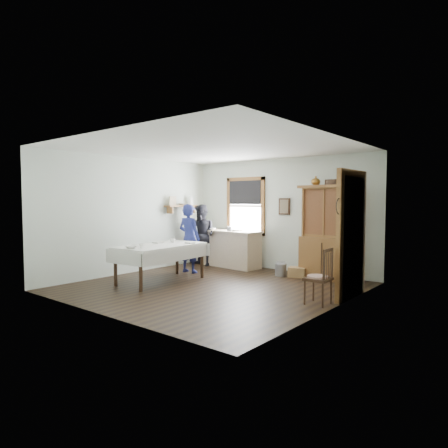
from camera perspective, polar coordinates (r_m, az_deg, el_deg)
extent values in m
cube|color=black|center=(7.94, -1.63, -8.90)|extent=(5.00, 5.00, 0.01)
cube|color=silver|center=(7.82, -1.67, 10.73)|extent=(5.00, 5.00, 0.01)
cube|color=silver|center=(9.80, 7.93, 1.34)|extent=(5.00, 0.01, 2.70)
cube|color=silver|center=(6.10, -17.17, -0.01)|extent=(5.00, 0.01, 2.70)
cube|color=silver|center=(9.58, -13.06, 1.24)|extent=(0.01, 5.00, 2.70)
cube|color=silver|center=(6.42, 15.51, 0.18)|extent=(0.01, 5.00, 2.70)
cube|color=white|center=(10.33, 3.14, 2.58)|extent=(1.00, 0.02, 1.30)
cube|color=olive|center=(10.32, 3.07, 6.44)|extent=(1.18, 0.06, 0.09)
cube|color=olive|center=(10.34, 3.05, -1.27)|extent=(1.18, 0.06, 0.09)
cube|color=olive|center=(10.64, 0.68, 2.61)|extent=(0.09, 0.06, 1.48)
cube|color=olive|center=(10.00, 5.59, 2.54)|extent=(0.09, 0.06, 1.48)
cube|color=black|center=(10.30, 3.00, 4.51)|extent=(0.98, 0.03, 0.60)
cube|color=#4C4136|center=(7.24, 17.95, -1.89)|extent=(0.03, 0.90, 2.10)
cube|color=olive|center=(6.78, 16.15, -2.21)|extent=(0.08, 0.12, 2.10)
cube|color=olive|center=(7.73, 19.10, -1.59)|extent=(0.08, 0.12, 2.10)
cube|color=olive|center=(7.24, 17.88, 6.91)|extent=(0.08, 1.14, 0.12)
cube|color=olive|center=(10.47, -6.14, 2.58)|extent=(0.24, 1.00, 0.04)
cube|color=olive|center=(10.20, -7.73, 1.98)|extent=(0.22, 0.03, 0.18)
cube|color=olive|center=(10.76, -4.62, 2.08)|extent=(0.22, 0.03, 0.18)
cube|color=#C6B489|center=(10.26, -7.33, 3.28)|extent=(0.03, 0.22, 0.24)
cylinder|color=white|center=(10.72, -4.81, 3.30)|extent=(0.12, 0.12, 0.22)
cube|color=#382113|center=(9.68, 8.58, 2.49)|extent=(0.30, 0.04, 0.40)
torus|color=black|center=(6.71, 16.19, 3.46)|extent=(0.01, 0.27, 0.27)
cube|color=#C6B489|center=(10.21, 1.03, -3.54)|extent=(1.66, 0.74, 0.93)
cube|color=olive|center=(8.85, 14.51, -1.15)|extent=(1.22, 0.64, 2.02)
cube|color=silver|center=(8.44, -9.01, -5.56)|extent=(1.16, 2.01, 0.78)
cube|color=#382113|center=(6.72, 13.30, -7.26)|extent=(0.45, 0.45, 0.93)
cube|color=gray|center=(9.11, 8.11, -6.48)|extent=(0.34, 0.34, 0.28)
cube|color=#936742|center=(9.02, 10.42, -6.78)|extent=(0.43, 0.36, 0.22)
imported|color=navy|center=(9.39, -4.99, -2.42)|extent=(0.57, 0.39, 1.49)
imported|color=black|center=(10.34, -3.18, -1.92)|extent=(0.77, 0.62, 1.48)
imported|color=white|center=(8.82, -7.39, -2.34)|extent=(0.14, 0.14, 0.09)
imported|color=white|center=(7.85, -11.71, -3.06)|extent=(0.11, 0.11, 0.10)
imported|color=white|center=(7.85, -13.16, -3.21)|extent=(0.30, 0.30, 0.06)
imported|color=brown|center=(10.15, 1.29, -0.89)|extent=(0.18, 0.24, 0.02)
imported|color=white|center=(10.38, -1.67, -0.70)|extent=(0.24, 0.24, 0.06)
imported|color=white|center=(10.51, -5.95, 2.84)|extent=(0.22, 0.22, 0.05)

